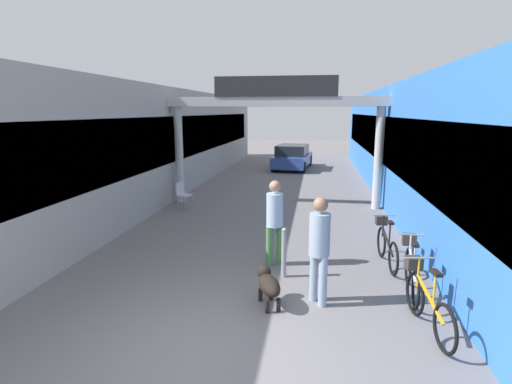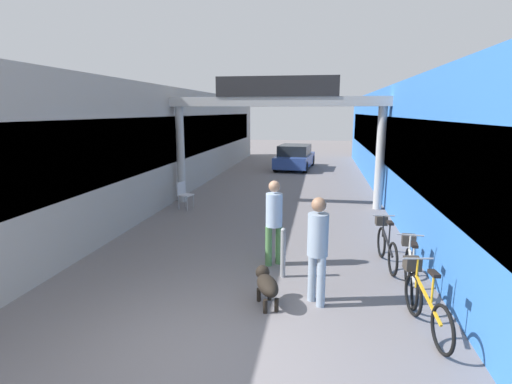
{
  "view_description": "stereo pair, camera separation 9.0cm",
  "coord_description": "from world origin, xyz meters",
  "views": [
    {
      "loc": [
        1.38,
        -4.51,
        3.15
      ],
      "look_at": [
        0.0,
        4.51,
        1.3
      ],
      "focal_mm": 28.0,
      "sensor_mm": 36.0,
      "label": 1
    },
    {
      "loc": [
        1.47,
        -4.5,
        3.15
      ],
      "look_at": [
        0.0,
        4.51,
        1.3
      ],
      "focal_mm": 28.0,
      "sensor_mm": 36.0,
      "label": 2
    }
  ],
  "objects": [
    {
      "name": "arcade_sign_gateway",
      "position": [
        0.0,
        8.71,
        3.0
      ],
      "size": [
        7.4,
        0.47,
        4.25
      ],
      "color": "#B2B2B2",
      "rests_on": "ground_plane"
    },
    {
      "name": "storefront_left",
      "position": [
        -5.09,
        11.0,
        1.99
      ],
      "size": [
        3.0,
        26.0,
        3.97
      ],
      "color": "#9E9993",
      "rests_on": "ground_plane"
    },
    {
      "name": "pedestrian_companion",
      "position": [
        0.56,
        3.36,
        1.03
      ],
      "size": [
        0.47,
        0.47,
        1.78
      ],
      "color": "#4C7F47",
      "rests_on": "ground_plane"
    },
    {
      "name": "bollard_post_metal",
      "position": [
        0.81,
        2.75,
        0.5
      ],
      "size": [
        0.1,
        0.1,
        0.99
      ],
      "color": "gray",
      "rests_on": "ground_plane"
    },
    {
      "name": "dog_on_leash",
      "position": [
        0.65,
        1.58,
        0.37
      ],
      "size": [
        0.56,
        0.84,
        0.59
      ],
      "color": "black",
      "rests_on": "ground_plane"
    },
    {
      "name": "cafe_chair_aluminium_nearer",
      "position": [
        -2.92,
        7.71,
        0.54
      ],
      "size": [
        0.5,
        0.5,
        0.89
      ],
      "color": "gray",
      "rests_on": "ground_plane"
    },
    {
      "name": "parked_car_blue",
      "position": [
        0.04,
        17.69,
        0.64
      ],
      "size": [
        2.12,
        4.15,
        1.33
      ],
      "color": "#2D478C",
      "rests_on": "ground_plane"
    },
    {
      "name": "bicycle_black_third",
      "position": [
        2.87,
        3.78,
        0.44
      ],
      "size": [
        0.46,
        1.69,
        0.98
      ],
      "color": "black",
      "rests_on": "ground_plane"
    },
    {
      "name": "storefront_right",
      "position": [
        5.09,
        11.0,
        1.99
      ],
      "size": [
        3.0,
        26.0,
        3.97
      ],
      "color": "blue",
      "rests_on": "ground_plane"
    },
    {
      "name": "pedestrian_with_dog",
      "position": [
        1.46,
        1.76,
        1.05
      ],
      "size": [
        0.48,
        0.48,
        1.81
      ],
      "color": "#8C9EB2",
      "rests_on": "ground_plane"
    },
    {
      "name": "bicycle_silver_second",
      "position": [
        3.09,
        2.45,
        0.44
      ],
      "size": [
        0.46,
        1.69,
        0.98
      ],
      "color": "black",
      "rests_on": "ground_plane"
    },
    {
      "name": "bicycle_orange_nearest",
      "position": [
        3.03,
        1.23,
        0.44
      ],
      "size": [
        0.46,
        1.68,
        0.98
      ],
      "color": "black",
      "rests_on": "ground_plane"
    },
    {
      "name": "ground_plane",
      "position": [
        0.0,
        0.0,
        0.0
      ],
      "size": [
        80.0,
        80.0,
        0.0
      ],
      "primitive_type": "plane",
      "color": "slate"
    }
  ]
}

